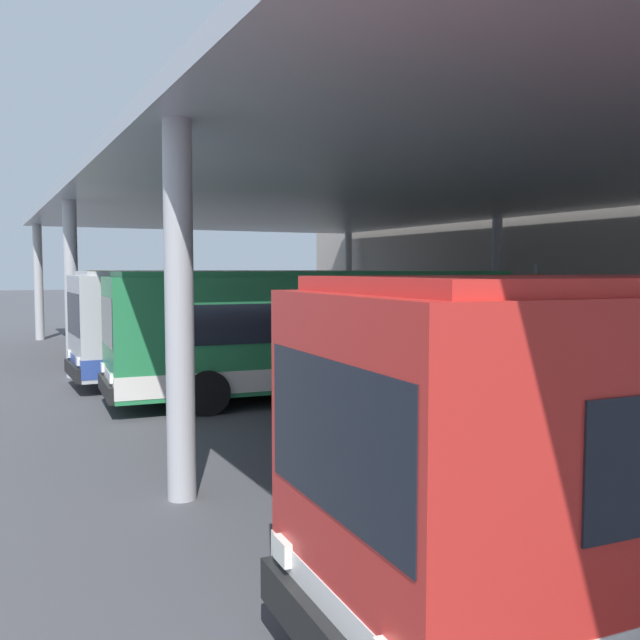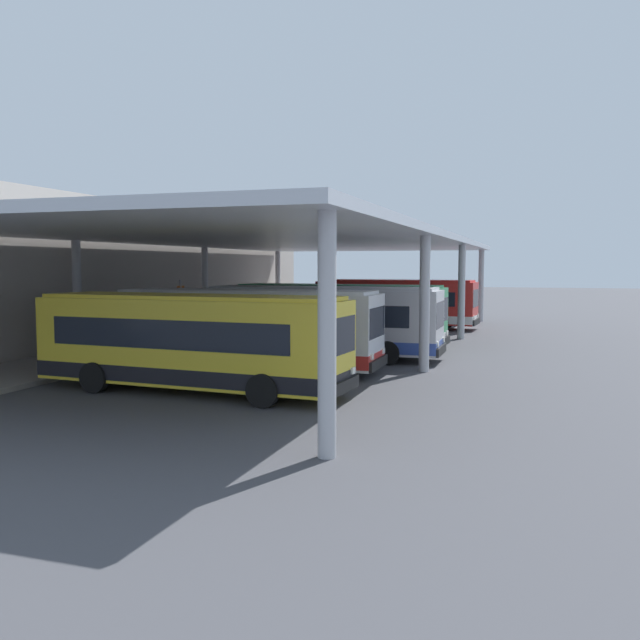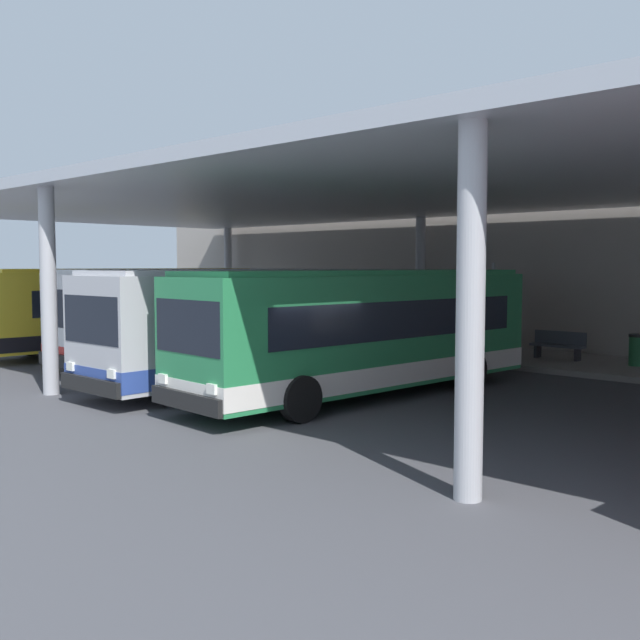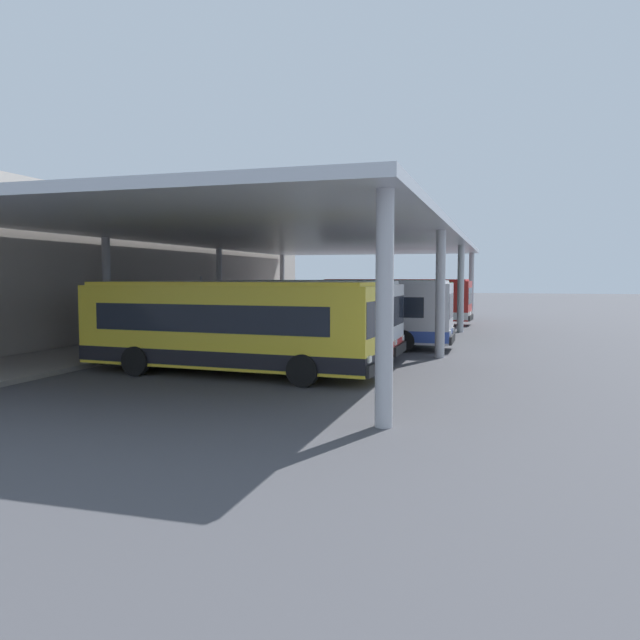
% 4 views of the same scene
% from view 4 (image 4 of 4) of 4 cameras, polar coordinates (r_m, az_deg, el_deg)
% --- Properties ---
extents(ground_plane, '(200.00, 200.00, 0.00)m').
position_cam_4_polar(ground_plane, '(32.41, 7.68, -1.93)').
color(ground_plane, '#47474C').
extents(platform_kerb, '(42.00, 4.50, 0.18)m').
position_cam_4_polar(platform_kerb, '(36.14, -11.05, -1.22)').
color(platform_kerb, gray).
rests_on(platform_kerb, ground).
extents(station_building_facade, '(48.00, 1.60, 7.54)m').
position_cam_4_polar(station_building_facade, '(37.62, -15.53, 4.53)').
color(station_building_facade, '#ADA399').
rests_on(station_building_facade, ground).
extents(canopy_shelter, '(40.00, 17.00, 5.55)m').
position_cam_4_polar(canopy_shelter, '(33.60, -1.61, 7.38)').
color(canopy_shelter, silver).
rests_on(canopy_shelter, ground).
extents(bus_nearest_bay, '(3.21, 10.67, 3.17)m').
position_cam_4_polar(bus_nearest_bay, '(21.05, -8.52, -0.61)').
color(bus_nearest_bay, yellow).
rests_on(bus_nearest_bay, ground).
extents(bus_second_bay, '(2.76, 10.54, 3.17)m').
position_cam_4_polar(bus_second_bay, '(25.35, -4.38, 0.20)').
color(bus_second_bay, white).
rests_on(bus_second_bay, ground).
extents(bus_middle_bay, '(2.80, 10.55, 3.17)m').
position_cam_4_polar(bus_middle_bay, '(29.15, 1.81, 0.70)').
color(bus_middle_bay, '#B7B7BC').
rests_on(bus_middle_bay, ground).
extents(bus_far_bay, '(3.17, 10.66, 3.17)m').
position_cam_4_polar(bus_far_bay, '(32.68, 2.85, 1.06)').
color(bus_far_bay, '#28844C').
rests_on(bus_far_bay, ground).
extents(bus_departing, '(3.06, 10.64, 3.17)m').
position_cam_4_polar(bus_departing, '(44.13, 7.00, 1.80)').
color(bus_departing, red).
rests_on(bus_departing, ground).
extents(bench_waiting, '(1.80, 0.45, 0.92)m').
position_cam_4_polar(bench_waiting, '(36.71, -10.67, -0.23)').
color(bench_waiting, '#4C515B').
rests_on(bench_waiting, platform_kerb).
extents(trash_bin, '(0.52, 0.52, 0.98)m').
position_cam_4_polar(trash_bin, '(39.01, -9.12, 0.05)').
color(trash_bin, '#236638').
rests_on(trash_bin, platform_kerb).
extents(banner_sign, '(0.70, 0.12, 3.20)m').
position_cam_4_polar(banner_sign, '(34.48, -10.91, 1.69)').
color(banner_sign, '#B2B2B7').
rests_on(banner_sign, platform_kerb).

